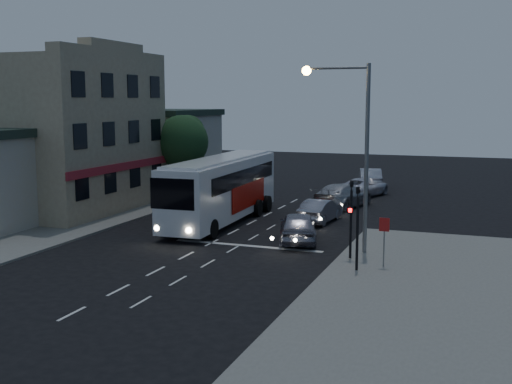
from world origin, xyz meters
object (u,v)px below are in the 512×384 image
at_px(car_sedan_b, 342,196).
at_px(traffic_signal_side, 358,218).
at_px(car_suv, 298,227).
at_px(regulatory_sign, 384,234).
at_px(car_sedan_a, 320,211).
at_px(car_sedan_c, 364,187).
at_px(car_extra, 370,178).
at_px(traffic_signal_main, 351,210).
at_px(streetlight, 353,136).
at_px(tour_bus, 222,188).
at_px(street_tree, 182,139).

height_order(car_sedan_b, traffic_signal_side, traffic_signal_side).
height_order(car_suv, regulatory_sign, regulatory_sign).
bearing_deg(traffic_signal_side, car_sedan_a, 112.29).
bearing_deg(car_sedan_b, car_sedan_a, 103.09).
relative_size(car_sedan_c, traffic_signal_side, 1.25).
height_order(car_suv, car_sedan_b, car_sedan_b).
bearing_deg(car_extra, traffic_signal_main, 85.14).
xyz_separation_m(car_suv, car_extra, (-0.19, 22.39, 0.01)).
xyz_separation_m(car_extra, streetlight, (3.36, -23.99, 4.91)).
xyz_separation_m(car_suv, regulatory_sign, (5.13, -4.04, 0.79)).
bearing_deg(car_sedan_c, car_sedan_b, 101.85).
height_order(car_extra, regulatory_sign, regulatory_sign).
bearing_deg(streetlight, car_sedan_b, 104.30).
height_order(tour_bus, traffic_signal_side, traffic_signal_side).
bearing_deg(streetlight, traffic_signal_main, -79.80).
xyz_separation_m(car_sedan_a, regulatory_sign, (5.40, -9.77, 0.88)).
relative_size(car_extra, regulatory_sign, 2.28).
relative_size(car_sedan_b, car_sedan_c, 1.12).
bearing_deg(street_tree, car_sedan_c, 26.06).
bearing_deg(traffic_signal_main, tour_bus, 144.54).
bearing_deg(street_tree, regulatory_sign, -41.08).
bearing_deg(street_tree, car_suv, -42.20).
relative_size(car_extra, traffic_signal_side, 1.22).
xyz_separation_m(tour_bus, car_extra, (5.71, 18.76, -1.32)).
distance_m(car_suv, traffic_signal_side, 6.68).
height_order(car_sedan_c, streetlight, streetlight).
height_order(car_sedan_b, car_extra, car_sedan_b).
height_order(tour_bus, streetlight, streetlight).
height_order(regulatory_sign, streetlight, streetlight).
distance_m(car_extra, regulatory_sign, 26.97).
relative_size(traffic_signal_main, regulatory_sign, 1.86).
distance_m(car_sedan_a, car_extra, 16.66).
height_order(car_sedan_a, car_extra, car_extra).
distance_m(car_sedan_c, traffic_signal_main, 20.73).
bearing_deg(car_sedan_b, traffic_signal_main, 117.83).
xyz_separation_m(car_extra, traffic_signal_side, (4.32, -27.39, 1.59)).
bearing_deg(tour_bus, car_sedan_b, 52.57).
bearing_deg(car_sedan_c, car_suv, 105.18).
bearing_deg(car_sedan_c, regulatory_sign, 118.81).
height_order(tour_bus, car_sedan_c, tour_bus).
bearing_deg(car_sedan_a, street_tree, -18.99).
height_order(traffic_signal_side, regulatory_sign, traffic_signal_side).
distance_m(tour_bus, car_extra, 19.66).
relative_size(car_sedan_b, traffic_signal_main, 1.40).
height_order(car_suv, car_extra, car_extra).
distance_m(car_sedan_c, streetlight, 19.86).
bearing_deg(traffic_signal_side, regulatory_sign, 43.92).
relative_size(tour_bus, car_sedan_c, 2.54).
height_order(car_sedan_a, street_tree, street_tree).
xyz_separation_m(tour_bus, regulatory_sign, (11.03, -7.66, -0.55)).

